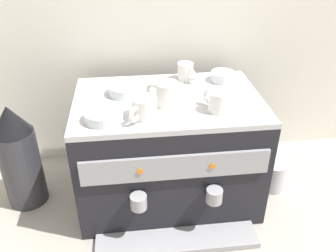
% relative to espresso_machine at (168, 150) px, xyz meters
% --- Properties ---
extents(ground_plane, '(4.00, 4.00, 0.00)m').
position_rel_espresso_machine_xyz_m(ground_plane, '(0.00, 0.00, -0.22)').
color(ground_plane, '#9E998E').
extents(tiled_backsplash_wall, '(2.80, 0.03, 1.19)m').
position_rel_espresso_machine_xyz_m(tiled_backsplash_wall, '(0.00, 0.33, 0.38)').
color(tiled_backsplash_wall, silver).
rests_on(tiled_backsplash_wall, ground_plane).
extents(espresso_machine, '(0.67, 0.55, 0.44)m').
position_rel_espresso_machine_xyz_m(espresso_machine, '(0.00, 0.00, 0.00)').
color(espresso_machine, black).
rests_on(espresso_machine, ground_plane).
extents(ceramic_cup_0, '(0.07, 0.09, 0.07)m').
position_rel_espresso_machine_xyz_m(ceramic_cup_0, '(0.09, 0.16, 0.25)').
color(ceramic_cup_0, white).
rests_on(ceramic_cup_0, espresso_machine).
extents(ceramic_cup_1, '(0.08, 0.10, 0.07)m').
position_rel_espresso_machine_xyz_m(ceramic_cup_1, '(0.15, -0.10, 0.25)').
color(ceramic_cup_1, white).
rests_on(ceramic_cup_1, espresso_machine).
extents(ceramic_cup_2, '(0.10, 0.11, 0.07)m').
position_rel_espresso_machine_xyz_m(ceramic_cup_2, '(-0.09, -0.12, 0.25)').
color(ceramic_cup_2, white).
rests_on(ceramic_cup_2, espresso_machine).
extents(ceramic_cup_3, '(0.11, 0.09, 0.08)m').
position_rel_espresso_machine_xyz_m(ceramic_cup_3, '(-0.01, -0.04, 0.26)').
color(ceramic_cup_3, white).
rests_on(ceramic_cup_3, espresso_machine).
extents(ceramic_bowl_0, '(0.12, 0.12, 0.03)m').
position_rel_espresso_machine_xyz_m(ceramic_bowl_0, '(-0.22, -0.12, 0.24)').
color(ceramic_bowl_0, silver).
rests_on(ceramic_bowl_0, espresso_machine).
extents(ceramic_bowl_1, '(0.12, 0.12, 0.03)m').
position_rel_espresso_machine_xyz_m(ceramic_bowl_1, '(-0.15, 0.06, 0.24)').
color(ceramic_bowl_1, silver).
rests_on(ceramic_bowl_1, espresso_machine).
extents(ceramic_bowl_2, '(0.09, 0.09, 0.04)m').
position_rel_espresso_machine_xyz_m(ceramic_bowl_2, '(0.23, 0.13, 0.24)').
color(ceramic_bowl_2, silver).
rests_on(ceramic_bowl_2, espresso_machine).
extents(coffee_grinder, '(0.15, 0.15, 0.43)m').
position_rel_espresso_machine_xyz_m(coffee_grinder, '(-0.57, 0.03, -0.01)').
color(coffee_grinder, '#333338').
rests_on(coffee_grinder, ground_plane).
extents(milk_pitcher, '(0.10, 0.10, 0.13)m').
position_rel_espresso_machine_xyz_m(milk_pitcher, '(0.44, -0.02, -0.15)').
color(milk_pitcher, '#B7B7BC').
rests_on(milk_pitcher, ground_plane).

